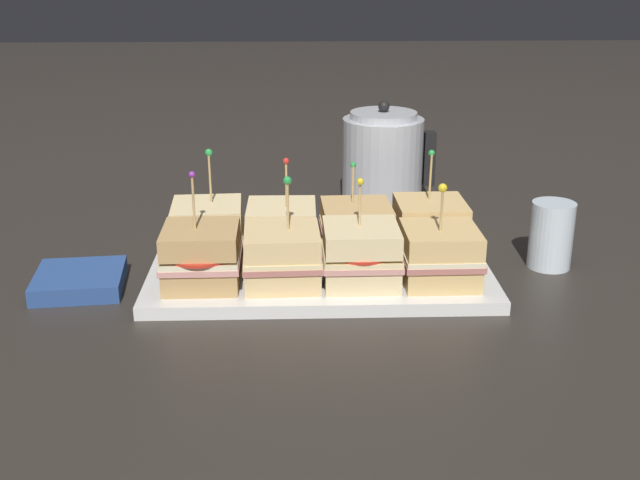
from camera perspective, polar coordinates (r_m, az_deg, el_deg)
name	(u,v)px	position (r m, az deg, el deg)	size (l,w,h in m)	color
ground_plane	(320,279)	(1.15, 0.00, -2.79)	(6.00, 6.00, 0.00)	#2D2823
serving_platter	(320,273)	(1.14, 0.00, -2.38)	(0.48, 0.26, 0.02)	silver
sandwich_front_far_left	(201,256)	(1.08, -8.44, -1.16)	(0.11, 0.11, 0.16)	tan
sandwich_front_center_left	(282,257)	(1.08, -2.71, -1.20)	(0.11, 0.11, 0.15)	#DBB77A
sandwich_front_center_right	(361,255)	(1.08, 2.93, -1.05)	(0.11, 0.11, 0.14)	beige
sandwich_front_far_right	(440,255)	(1.09, 8.52, -1.06)	(0.11, 0.11, 0.14)	tan
sandwich_back_far_left	(208,230)	(1.18, -8.00, 0.71)	(0.11, 0.11, 0.16)	beige
sandwich_back_center_left	(282,230)	(1.18, -2.74, 0.73)	(0.11, 0.11, 0.15)	beige
sandwich_back_center_right	(356,229)	(1.18, 2.61, 0.76)	(0.11, 0.11, 0.14)	tan
sandwich_back_far_right	(430,227)	(1.19, 7.83, 0.90)	(0.11, 0.11, 0.15)	tan
kettle_steel	(383,161)	(1.45, 4.50, 5.63)	(0.17, 0.14, 0.19)	#B7BABF
drinking_glass	(551,235)	(1.22, 16.12, 0.34)	(0.06, 0.06, 0.10)	silver
napkin_stack	(80,280)	(1.16, -16.73, -2.77)	(0.13, 0.13, 0.02)	navy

